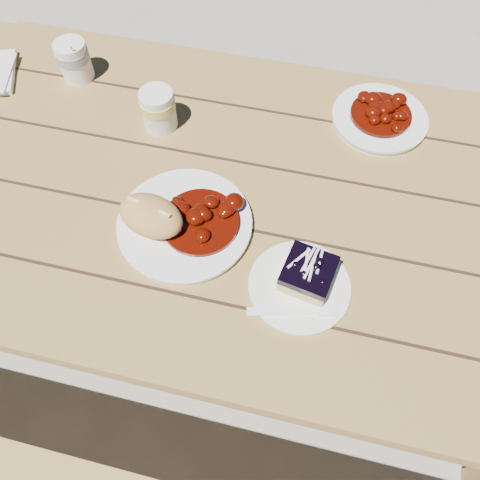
% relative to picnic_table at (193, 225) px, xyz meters
% --- Properties ---
extents(ground, '(60.00, 60.00, 0.00)m').
position_rel_picnic_table_xyz_m(ground, '(0.00, 0.00, -0.59)').
color(ground, gray).
rests_on(ground, ground).
extents(picnic_table, '(2.00, 1.55, 0.75)m').
position_rel_picnic_table_xyz_m(picnic_table, '(0.00, 0.00, 0.00)').
color(picnic_table, brown).
rests_on(picnic_table, ground).
extents(main_plate, '(0.25, 0.25, 0.02)m').
position_rel_picnic_table_xyz_m(main_plate, '(0.03, -0.10, 0.17)').
color(main_plate, white).
rests_on(main_plate, picnic_table).
extents(goulash_stew, '(0.15, 0.15, 0.04)m').
position_rel_picnic_table_xyz_m(goulash_stew, '(0.06, -0.10, 0.20)').
color(goulash_stew, '#4E0B02').
rests_on(goulash_stew, main_plate).
extents(bread_roll, '(0.14, 0.11, 0.07)m').
position_rel_picnic_table_xyz_m(bread_roll, '(-0.03, -0.12, 0.21)').
color(bread_roll, tan).
rests_on(bread_roll, main_plate).
extents(dessert_plate, '(0.18, 0.18, 0.01)m').
position_rel_picnic_table_xyz_m(dessert_plate, '(0.26, -0.18, 0.17)').
color(dessert_plate, white).
rests_on(dessert_plate, picnic_table).
extents(blueberry_cake, '(0.10, 0.10, 0.05)m').
position_rel_picnic_table_xyz_m(blueberry_cake, '(0.27, -0.16, 0.20)').
color(blueberry_cake, '#DCCA78').
rests_on(blueberry_cake, dessert_plate).
extents(fork_dessert, '(0.16, 0.06, 0.00)m').
position_rel_picnic_table_xyz_m(fork_dessert, '(0.24, -0.23, 0.17)').
color(fork_dessert, white).
rests_on(fork_dessert, dessert_plate).
extents(coffee_cup, '(0.07, 0.07, 0.09)m').
position_rel_picnic_table_xyz_m(coffee_cup, '(-0.34, 0.25, 0.21)').
color(coffee_cup, white).
rests_on(coffee_cup, picnic_table).
extents(second_plate, '(0.21, 0.21, 0.02)m').
position_rel_picnic_table_xyz_m(second_plate, '(0.37, 0.27, 0.17)').
color(second_plate, white).
rests_on(second_plate, picnic_table).
extents(second_stew, '(0.13, 0.13, 0.04)m').
position_rel_picnic_table_xyz_m(second_stew, '(0.37, 0.27, 0.20)').
color(second_stew, '#4E0B02').
rests_on(second_stew, second_plate).
extents(second_cup, '(0.07, 0.07, 0.09)m').
position_rel_picnic_table_xyz_m(second_cup, '(-0.10, 0.14, 0.21)').
color(second_cup, white).
rests_on(second_cup, picnic_table).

